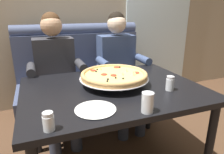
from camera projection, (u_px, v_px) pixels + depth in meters
name	position (u px, v px, depth m)	size (l,w,h in m)	color
back_wall_with_window	(71.00, 1.00, 2.72)	(6.00, 0.12, 2.80)	tan
window_panel	(160.00, 2.00, 3.10)	(1.10, 0.02, 2.80)	white
booth_bench	(85.00, 86.00, 2.53)	(1.54, 0.78, 1.13)	#424C6B
dining_table	(113.00, 97.00, 1.59)	(1.33, 1.00, 0.73)	black
diner_left	(56.00, 70.00, 2.08)	(0.54, 0.64, 1.27)	#2D3342
diner_right	(119.00, 64.00, 2.31)	(0.54, 0.64, 1.27)	#2D3342
pizza	(114.00, 75.00, 1.59)	(0.54, 0.54, 0.11)	silver
shaker_oregano	(170.00, 84.00, 1.49)	(0.06, 0.06, 0.11)	white
shaker_pepper_flakes	(49.00, 123.00, 1.00)	(0.06, 0.06, 0.10)	white
plate_near_left	(95.00, 108.00, 1.21)	(0.25, 0.25, 0.02)	white
drinking_glass	(147.00, 104.00, 1.17)	(0.07, 0.07, 0.12)	silver
patio_chair	(139.00, 50.00, 4.08)	(0.40, 0.40, 0.86)	black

